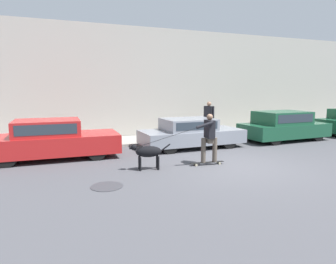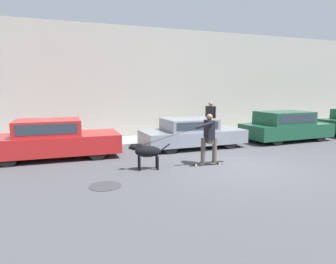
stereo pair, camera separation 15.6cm
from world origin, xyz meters
name	(u,v)px [view 2 (the right image)]	position (x,y,z in m)	size (l,w,h in m)	color
ground_plane	(237,167)	(0.00, 0.00, 0.00)	(36.00, 36.00, 0.00)	#47474C
back_wall	(164,83)	(0.00, 6.56, 2.61)	(32.00, 0.30, 5.22)	#ADA89E
sidewalk_curb	(173,138)	(0.00, 5.33, 0.06)	(30.00, 2.13, 0.11)	gray
parked_car_0	(53,140)	(-5.22, 3.22, 0.63)	(4.34, 1.90, 1.32)	black
parked_car_1	(192,133)	(-0.03, 3.22, 0.57)	(4.13, 1.80, 1.18)	black
parked_car_2	(285,126)	(4.65, 3.22, 0.65)	(4.05, 1.93, 1.33)	black
dog	(147,152)	(-2.64, 0.66, 0.52)	(1.20, 0.44, 0.77)	black
skateboarder	(209,136)	(-0.71, 0.52, 0.90)	(2.84, 0.59, 1.59)	beige
pedestrian_with_bag	(210,117)	(1.77, 5.03, 1.02)	(0.41, 0.61, 1.64)	brown
manhole_cover	(105,186)	(-4.03, -0.44, 0.01)	(0.78, 0.78, 0.01)	#38383D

